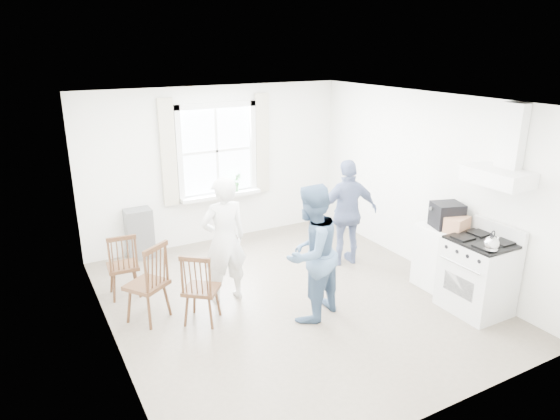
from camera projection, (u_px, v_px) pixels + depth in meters
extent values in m
cube|color=gray|center=(291.00, 300.00, 6.63)|extent=(4.62, 5.12, 0.02)
cube|color=white|center=(216.00, 165.00, 8.31)|extent=(4.62, 0.04, 2.64)
cube|color=white|center=(444.00, 289.00, 4.12)|extent=(4.62, 0.04, 2.64)
cube|color=white|center=(103.00, 239.00, 5.18)|extent=(0.04, 5.12, 2.64)
cube|color=white|center=(427.00, 183.00, 7.25)|extent=(0.04, 5.12, 2.64)
cube|color=white|center=(293.00, 99.00, 5.80)|extent=(4.62, 5.12, 0.02)
cube|color=white|center=(216.00, 151.00, 8.20)|extent=(1.20, 0.02, 1.40)
cube|color=white|center=(215.00, 105.00, 7.94)|extent=(1.38, 0.09, 0.09)
cube|color=white|center=(219.00, 195.00, 8.41)|extent=(1.38, 0.09, 0.09)
cube|color=white|center=(179.00, 155.00, 7.88)|extent=(0.09, 0.09, 1.58)
cube|color=white|center=(253.00, 147.00, 8.47)|extent=(0.09, 0.09, 1.58)
cube|color=white|center=(221.00, 195.00, 8.35)|extent=(1.38, 0.24, 0.06)
cube|color=beige|center=(168.00, 153.00, 7.78)|extent=(0.24, 0.05, 1.70)
cube|color=beige|center=(262.00, 144.00, 8.52)|extent=(0.24, 0.05, 1.70)
cube|color=white|center=(498.00, 177.00, 5.87)|extent=(0.45, 0.76, 0.18)
cube|color=white|center=(512.00, 136.00, 5.79)|extent=(0.14, 0.30, 0.76)
cube|color=slate|center=(140.00, 234.00, 7.80)|extent=(0.40, 0.30, 0.80)
cube|color=silver|center=(477.00, 277.00, 6.23)|extent=(0.65, 0.76, 0.92)
cube|color=black|center=(482.00, 242.00, 6.08)|extent=(0.61, 0.72, 0.03)
cube|color=silver|center=(499.00, 231.00, 6.19)|extent=(0.06, 0.76, 0.20)
cylinder|color=silver|center=(460.00, 265.00, 6.00)|extent=(0.02, 0.61, 0.02)
sphere|color=silver|center=(491.00, 244.00, 5.74)|extent=(0.17, 0.17, 0.17)
cylinder|color=silver|center=(491.00, 248.00, 5.76)|extent=(0.16, 0.16, 0.03)
torus|color=black|center=(493.00, 235.00, 5.71)|extent=(0.11, 0.04, 0.11)
cube|color=white|center=(440.00, 256.00, 6.85)|extent=(0.50, 0.55, 0.90)
cube|color=black|center=(446.00, 221.00, 6.64)|extent=(0.46, 0.43, 0.18)
cube|color=black|center=(448.00, 209.00, 6.58)|extent=(0.46, 0.43, 0.16)
cube|color=#AD7753|center=(457.00, 224.00, 6.46)|extent=(0.36, 0.30, 0.20)
cube|color=#3F2414|center=(123.00, 267.00, 6.62)|extent=(0.41, 0.40, 0.05)
cube|color=#3F2414|center=(123.00, 254.00, 6.40)|extent=(0.37, 0.08, 0.50)
cylinder|color=#3F2414|center=(124.00, 281.00, 6.69)|extent=(0.03, 0.03, 0.40)
cube|color=#3F2414|center=(201.00, 290.00, 5.99)|extent=(0.54, 0.54, 0.05)
cube|color=#3F2414|center=(195.00, 277.00, 5.75)|extent=(0.33, 0.28, 0.51)
cylinder|color=#3F2414|center=(202.00, 306.00, 6.06)|extent=(0.03, 0.03, 0.40)
cube|color=#3F2414|center=(147.00, 285.00, 6.02)|extent=(0.59, 0.58, 0.05)
cube|color=#3F2414|center=(157.00, 267.00, 5.85)|extent=(0.37, 0.29, 0.56)
cylinder|color=#3F2414|center=(148.00, 303.00, 6.09)|extent=(0.04, 0.04, 0.44)
imported|color=white|center=(224.00, 240.00, 6.38)|extent=(0.62, 0.62, 1.68)
imported|color=slate|center=(311.00, 253.00, 5.95)|extent=(1.09, 1.09, 1.70)
imported|color=navy|center=(348.00, 213.00, 7.49)|extent=(1.12, 1.12, 1.62)
imported|color=#377C39|center=(236.00, 182.00, 8.40)|extent=(0.19, 0.19, 0.32)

